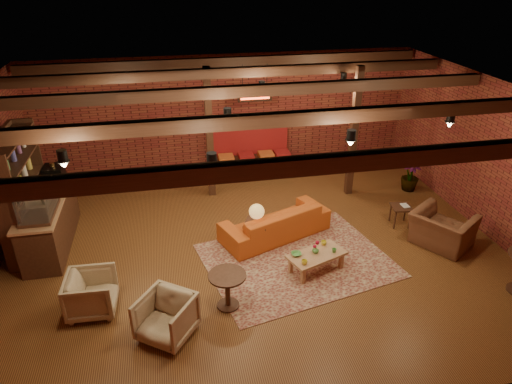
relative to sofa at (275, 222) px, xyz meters
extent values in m
plane|color=#3F200F|center=(-0.50, -0.40, -0.34)|extent=(10.00, 10.00, 0.00)
cube|color=black|center=(-0.50, -0.40, 2.86)|extent=(10.00, 8.00, 0.02)
cube|color=maroon|center=(-0.50, 3.60, 1.26)|extent=(10.00, 0.02, 3.20)
cube|color=maroon|center=(-0.50, -4.40, 1.26)|extent=(10.00, 0.02, 3.20)
cube|color=maroon|center=(4.50, -0.40, 1.26)|extent=(0.02, 8.00, 3.20)
cylinder|color=black|center=(-0.50, 1.20, 2.51)|extent=(9.60, 0.12, 0.12)
cube|color=#311A10|center=(-1.10, 2.20, 1.26)|extent=(0.16, 0.16, 3.20)
cube|color=#311A10|center=(2.30, 1.60, 1.26)|extent=(0.16, 0.16, 3.20)
imported|color=#337F33|center=(-4.50, 0.80, 0.88)|extent=(0.35, 0.39, 0.30)
cube|color=red|center=(0.10, 2.70, 2.01)|extent=(0.86, 0.06, 0.30)
cube|color=maroon|center=(0.22, -0.98, -0.34)|extent=(3.96, 3.33, 0.01)
imported|color=#B34B18|center=(0.00, 0.00, 0.00)|extent=(2.52, 1.71, 0.69)
cube|color=#9C6E49|center=(0.48, -1.36, 0.01)|extent=(1.22, 0.89, 0.05)
cube|color=#9C6E49|center=(0.12, -1.70, -0.18)|extent=(0.07, 0.07, 0.32)
cube|color=#9C6E49|center=(0.98, -1.38, -0.18)|extent=(0.07, 0.07, 0.32)
cube|color=#9C6E49|center=(-0.01, -1.34, -0.18)|extent=(0.07, 0.07, 0.32)
cube|color=#9C6E49|center=(0.85, -1.02, -0.18)|extent=(0.07, 0.07, 0.32)
imported|color=yellow|center=(0.16, -1.62, 0.08)|extent=(0.14, 0.14, 0.09)
imported|color=#4C9543|center=(0.82, -1.37, 0.08)|extent=(0.11, 0.11, 0.08)
imported|color=yellow|center=(0.71, -1.09, 0.08)|extent=(0.14, 0.14, 0.09)
imported|color=#4C9543|center=(0.09, -1.32, 0.06)|extent=(0.24, 0.24, 0.05)
imported|color=#4C9543|center=(0.47, -1.32, 0.09)|extent=(0.13, 0.13, 0.11)
sphere|color=#B41330|center=(0.47, -1.32, 0.24)|extent=(0.10, 0.10, 0.10)
cube|color=#311A10|center=(-0.47, -0.33, 0.22)|extent=(0.62, 0.62, 0.04)
cylinder|color=#311A10|center=(-0.47, -0.33, -0.07)|extent=(0.04, 0.04, 0.54)
cylinder|color=olive|center=(-0.47, -0.33, 0.25)|extent=(0.16, 0.16, 0.02)
cylinder|color=olive|center=(-0.47, -0.33, 0.33)|extent=(0.04, 0.04, 0.22)
sphere|color=gold|center=(-0.47, -0.33, 0.49)|extent=(0.31, 0.31, 0.31)
cylinder|color=#311A10|center=(-1.31, -2.03, 0.31)|extent=(0.64, 0.64, 0.04)
cylinder|color=#311A10|center=(-1.31, -2.03, -0.01)|extent=(0.09, 0.09, 0.62)
cylinder|color=#311A10|center=(-1.31, -2.03, -0.32)|extent=(0.38, 0.38, 0.04)
imported|color=beige|center=(-3.55, -1.69, 0.05)|extent=(0.76, 0.80, 0.79)
imported|color=beige|center=(-2.34, -2.52, 0.06)|extent=(1.06, 1.05, 0.80)
imported|color=brown|center=(3.29, -1.02, 0.15)|extent=(1.24, 1.35, 0.99)
cube|color=#311A10|center=(2.84, -0.11, 0.11)|extent=(0.48, 0.48, 0.04)
cylinder|color=#311A10|center=(2.84, -0.11, -0.13)|extent=(0.04, 0.04, 0.43)
imported|color=#311A10|center=(2.84, -0.11, 0.13)|extent=(0.18, 0.23, 0.02)
imported|color=#4C7F4C|center=(3.90, 1.45, 0.87)|extent=(1.56, 1.56, 2.42)
camera|label=1|loc=(-2.03, -8.09, 5.00)|focal=32.00mm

